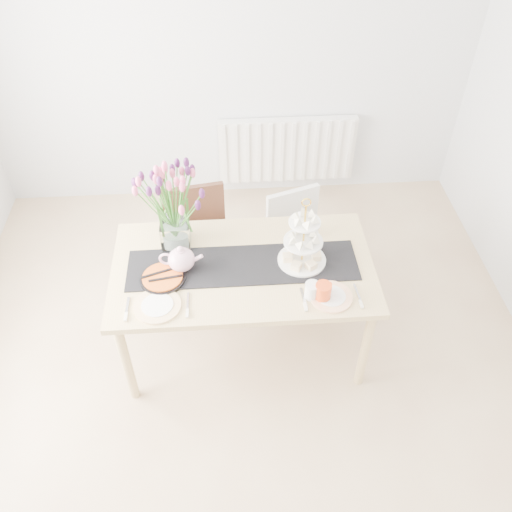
{
  "coord_description": "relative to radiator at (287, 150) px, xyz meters",
  "views": [
    {
      "loc": [
        -0.06,
        -1.88,
        3.07
      ],
      "look_at": [
        0.1,
        0.41,
        0.87
      ],
      "focal_mm": 38.0,
      "sensor_mm": 36.0,
      "label": 1
    }
  ],
  "objects": [
    {
      "name": "mug_orange",
      "position": [
        -0.04,
        -2.03,
        0.36
      ],
      "size": [
        0.13,
        0.13,
        0.11
      ],
      "primitive_type": "cylinder",
      "rotation": [
        0.0,
        0.0,
        0.79
      ],
      "color": "#E84B19",
      "rests_on": "dining_table"
    },
    {
      "name": "chair_white",
      "position": [
        -0.05,
        -1.17,
        0.01
      ],
      "size": [
        0.5,
        0.5,
        0.8
      ],
      "rotation": [
        0.0,
        0.0,
        0.33
      ],
      "color": "silver",
      "rests_on": "ground"
    },
    {
      "name": "teapot",
      "position": [
        -0.84,
        -1.73,
        0.38
      ],
      "size": [
        0.28,
        0.24,
        0.17
      ],
      "primitive_type": null,
      "rotation": [
        0.0,
        0.0,
        -0.11
      ],
      "color": "silver",
      "rests_on": "dining_table"
    },
    {
      "name": "plate_right",
      "position": [
        0.02,
        -2.02,
        0.31
      ],
      "size": [
        0.27,
        0.27,
        0.01
      ],
      "primitive_type": "cylinder",
      "rotation": [
        0.0,
        0.0,
        0.08
      ],
      "color": "white",
      "rests_on": "dining_table"
    },
    {
      "name": "cake_stand",
      "position": [
        -0.11,
        -1.72,
        0.42
      ],
      "size": [
        0.3,
        0.3,
        0.43
      ],
      "rotation": [
        0.0,
        0.0,
        -0.13
      ],
      "color": "gold",
      "rests_on": "dining_table"
    },
    {
      "name": "mug_white",
      "position": [
        -0.1,
        -2.01,
        0.35
      ],
      "size": [
        0.1,
        0.1,
        0.1
      ],
      "primitive_type": "cylinder",
      "rotation": [
        0.0,
        0.0,
        -0.26
      ],
      "color": "silver",
      "rests_on": "dining_table"
    },
    {
      "name": "tart_tin",
      "position": [
        -0.96,
        -1.82,
        0.32
      ],
      "size": [
        0.27,
        0.27,
        0.03
      ],
      "rotation": [
        0.0,
        0.0,
        -0.1
      ],
      "color": "black",
      "rests_on": "dining_table"
    },
    {
      "name": "chair_brown",
      "position": [
        -0.77,
        -1.17,
        0.06
      ],
      "size": [
        0.49,
        0.49,
        0.87
      ],
      "rotation": [
        0.0,
        0.0,
        0.16
      ],
      "color": "#381E14",
      "rests_on": "ground"
    },
    {
      "name": "cream_jug",
      "position": [
        -0.05,
        -1.48,
        0.34
      ],
      "size": [
        0.11,
        0.11,
        0.09
      ],
      "primitive_type": "cylinder",
      "rotation": [
        0.0,
        0.0,
        -0.31
      ],
      "color": "white",
      "rests_on": "dining_table"
    },
    {
      "name": "room_shell",
      "position": [
        -0.5,
        -2.19,
        0.85
      ],
      "size": [
        4.5,
        4.5,
        4.5
      ],
      "color": "tan",
      "rests_on": "ground"
    },
    {
      "name": "dining_table",
      "position": [
        -0.48,
        -1.73,
        0.22
      ],
      "size": [
        1.6,
        0.9,
        0.75
      ],
      "color": "tan",
      "rests_on": "ground"
    },
    {
      "name": "radiator",
      "position": [
        0.0,
        0.0,
        0.0
      ],
      "size": [
        1.2,
        0.08,
        0.6
      ],
      "primitive_type": "cube",
      "color": "white",
      "rests_on": "room_shell"
    },
    {
      "name": "tulip_vase",
      "position": [
        -0.88,
        -1.5,
        0.66
      ],
      "size": [
        0.66,
        0.66,
        0.56
      ],
      "rotation": [
        0.0,
        0.0,
        0.26
      ],
      "color": "silver",
      "rests_on": "dining_table"
    },
    {
      "name": "table_runner",
      "position": [
        -0.48,
        -1.73,
        0.3
      ],
      "size": [
        1.4,
        0.35,
        0.01
      ],
      "primitive_type": "cube",
      "color": "black",
      "rests_on": "dining_table"
    },
    {
      "name": "plate_left",
      "position": [
        -0.98,
        -2.02,
        0.31
      ],
      "size": [
        0.28,
        0.28,
        0.01
      ],
      "primitive_type": "cylinder",
      "rotation": [
        0.0,
        0.0,
        -0.02
      ],
      "color": "white",
      "rests_on": "dining_table"
    }
  ]
}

